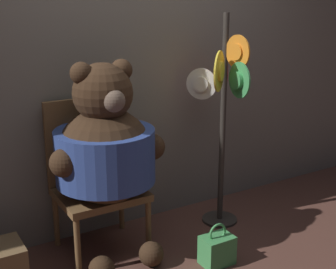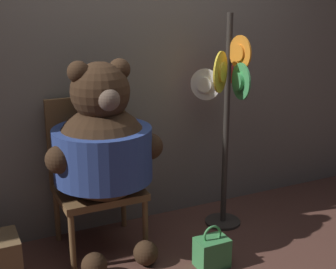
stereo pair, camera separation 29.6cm
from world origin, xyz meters
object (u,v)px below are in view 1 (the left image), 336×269
chair (94,173)px  hat_display_rack (223,104)px  teddy_bear (105,150)px  handbag_on_ground (217,249)px

chair → hat_display_rack: hat_display_rack is taller
teddy_bear → hat_display_rack: bearing=-1.3°
chair → teddy_bear: 0.29m
hat_display_rack → handbag_on_ground: bearing=-128.7°
chair → handbag_on_ground: size_ratio=3.57×
handbag_on_ground → chair: bearing=130.9°
hat_display_rack → handbag_on_ground: 1.05m
chair → teddy_bear: teddy_bear is taller
hat_display_rack → handbag_on_ground: size_ratio=5.47×
teddy_bear → chair: bearing=95.4°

